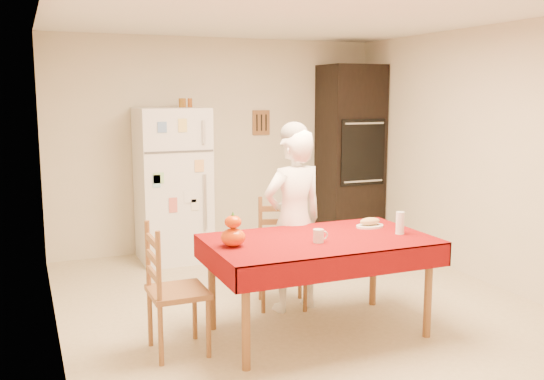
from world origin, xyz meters
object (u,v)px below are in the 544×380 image
dining_table (319,247)px  coffee_mug (318,236)px  oven_cabinet (350,154)px  wine_glass (400,223)px  refrigerator (173,185)px  bread_plate (370,226)px  chair_far (282,248)px  pumpkin_lower (233,237)px  chair_left (169,285)px  seated_woman (294,221)px

dining_table → coffee_mug: 0.18m
oven_cabinet → coffee_mug: 3.27m
wine_glass → oven_cabinet: bearing=67.9°
refrigerator → oven_cabinet: size_ratio=0.77×
bread_plate → refrigerator: bearing=114.8°
dining_table → chair_far: size_ratio=1.79×
pumpkin_lower → bread_plate: (1.25, 0.16, -0.06)m
chair_left → seated_woman: (1.20, 0.49, 0.27)m
chair_far → seated_woman: (0.04, -0.17, 0.27)m
refrigerator → oven_cabinet: bearing=1.2°
chair_far → wine_glass: bearing=-35.5°
pumpkin_lower → bread_plate: pumpkin_lower is taller
refrigerator → bread_plate: size_ratio=7.08×
bread_plate → wine_glass: bearing=-73.0°
dining_table → seated_woman: bearing=85.4°
chair_far → coffee_mug: 0.91m
chair_far → refrigerator: bearing=124.2°
chair_far → chair_left: same height
wine_glass → bread_plate: (-0.09, 0.30, -0.08)m
refrigerator → oven_cabinet: 2.29m
chair_left → seated_woman: size_ratio=0.61×
seated_woman → wine_glass: size_ratio=8.89×
refrigerator → oven_cabinet: (2.28, 0.05, 0.25)m
oven_cabinet → chair_left: size_ratio=2.32×
oven_cabinet → chair_left: bearing=-139.1°
wine_glass → coffee_mug: bearing=-179.8°
chair_far → oven_cabinet: bearing=64.3°
refrigerator → chair_left: refrigerator is taller
seated_woman → refrigerator: bearing=-81.6°
oven_cabinet → chair_left: (-2.90, -2.51, -0.59)m
coffee_mug → pumpkin_lower: pumpkin_lower is taller
chair_left → pumpkin_lower: 0.57m
dining_table → wine_glass: wine_glass is taller
dining_table → chair_far: (0.01, 0.74, -0.18)m
refrigerator → seated_woman: size_ratio=1.09×
oven_cabinet → pumpkin_lower: size_ratio=12.24×
oven_cabinet → refrigerator: bearing=-178.8°
oven_cabinet → bread_plate: oven_cabinet is taller
coffee_mug → pumpkin_lower: (-0.62, 0.13, 0.02)m
chair_far → wine_glass: (0.64, -0.86, 0.34)m
pumpkin_lower → wine_glass: 1.34m
oven_cabinet → dining_table: bearing=-124.1°
dining_table → wine_glass: bearing=-10.4°
coffee_mug → chair_left: bearing=169.6°
refrigerator → dining_table: (0.53, -2.54, -0.16)m
coffee_mug → bread_plate: (0.63, 0.30, -0.04)m
seated_woman → pumpkin_lower: seated_woman is taller
oven_cabinet → wine_glass: 2.93m
dining_table → chair_left: chair_left is taller
oven_cabinet → coffee_mug: bearing=-123.8°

